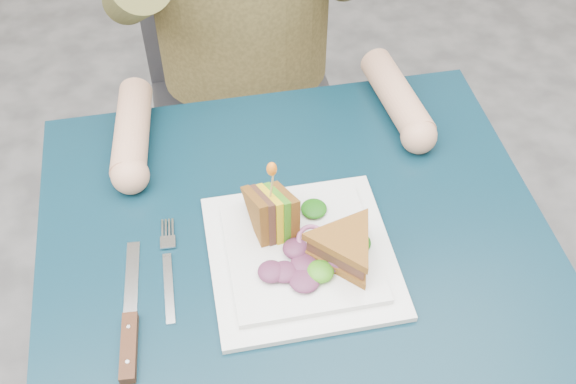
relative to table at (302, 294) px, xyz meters
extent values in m
cube|color=black|center=(0.00, 0.00, 0.06)|extent=(0.75, 0.75, 0.03)
cylinder|color=#595B5E|center=(-0.32, 0.32, -0.30)|extent=(0.04, 0.04, 0.70)
cylinder|color=#595B5E|center=(0.32, 0.32, -0.30)|extent=(0.04, 0.04, 0.70)
cube|color=#47474C|center=(0.00, 0.60, -0.20)|extent=(0.42, 0.40, 0.04)
cylinder|color=#47474C|center=(-0.18, 0.43, -0.44)|extent=(0.02, 0.02, 0.43)
cylinder|color=#47474C|center=(0.18, 0.43, -0.44)|extent=(0.02, 0.02, 0.43)
cylinder|color=#47474C|center=(-0.18, 0.77, -0.44)|extent=(0.02, 0.02, 0.43)
cylinder|color=#47474C|center=(0.18, 0.77, -0.44)|extent=(0.02, 0.02, 0.43)
cylinder|color=tan|center=(-0.23, 0.29, 0.11)|extent=(0.08, 0.20, 0.06)
sphere|color=tan|center=(-0.23, 0.19, 0.11)|extent=(0.06, 0.06, 0.06)
cylinder|color=tan|center=(0.23, 0.29, 0.11)|extent=(0.08, 0.20, 0.06)
sphere|color=tan|center=(0.23, 0.19, 0.11)|extent=(0.06, 0.06, 0.06)
cube|color=white|center=(0.00, 0.01, 0.08)|extent=(0.26, 0.26, 0.01)
cube|color=white|center=(0.00, 0.01, 0.09)|extent=(0.21, 0.21, 0.01)
cube|color=silver|center=(-0.19, -0.01, 0.08)|extent=(0.01, 0.12, 0.00)
cube|color=silver|center=(-0.19, 0.07, 0.08)|extent=(0.02, 0.02, 0.00)
cube|color=silver|center=(-0.19, 0.10, 0.08)|extent=(0.00, 0.03, 0.00)
cube|color=silver|center=(-0.19, 0.10, 0.08)|extent=(0.00, 0.03, 0.00)
cube|color=silver|center=(-0.18, 0.10, 0.08)|extent=(0.00, 0.03, 0.00)
cube|color=silver|center=(-0.18, 0.10, 0.08)|extent=(0.00, 0.03, 0.00)
cube|color=silver|center=(-0.24, 0.01, 0.08)|extent=(0.03, 0.14, 0.00)
cube|color=black|center=(-0.25, -0.09, 0.09)|extent=(0.03, 0.10, 0.01)
cylinder|color=silver|center=(-0.25, -0.07, 0.09)|extent=(0.01, 0.01, 0.00)
cylinder|color=silver|center=(-0.25, -0.12, 0.09)|extent=(0.01, 0.01, 0.00)
cylinder|color=tan|center=(-0.03, 0.05, 0.20)|extent=(0.01, 0.01, 0.06)
ellipsoid|color=orange|center=(-0.03, 0.05, 0.23)|extent=(0.01, 0.01, 0.02)
torus|color=#9E4C7A|center=(0.01, 0.01, 0.11)|extent=(0.04, 0.04, 0.02)
camera|label=1|loc=(-0.13, -0.54, 0.87)|focal=42.00mm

